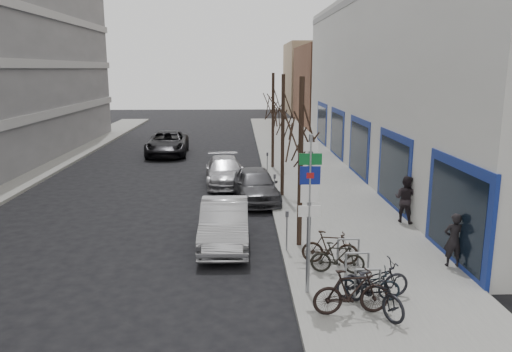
{
  "coord_description": "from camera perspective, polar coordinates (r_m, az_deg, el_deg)",
  "views": [
    {
      "loc": [
        0.7,
        -11.76,
        5.73
      ],
      "look_at": [
        1.27,
        5.5,
        2.0
      ],
      "focal_mm": 35.0,
      "sensor_mm": 36.0,
      "label": 1
    }
  ],
  "objects": [
    {
      "name": "sidewalk_east",
      "position": [
        22.8,
        7.76,
        -2.28
      ],
      "size": [
        5.0,
        70.0,
        0.15
      ],
      "primitive_type": "cube",
      "color": "slate",
      "rests_on": "ground"
    },
    {
      "name": "meter_front",
      "position": [
        15.59,
        3.55,
        -5.82
      ],
      "size": [
        0.1,
        0.08,
        1.27
      ],
      "color": "gray",
      "rests_on": "sidewalk_east"
    },
    {
      "name": "highway_sign_pole",
      "position": [
        12.31,
        6.12,
        -3.29
      ],
      "size": [
        0.55,
        0.1,
        4.2
      ],
      "color": "gray",
      "rests_on": "ground"
    },
    {
      "name": "bike_mid_inner",
      "position": [
        14.17,
        9.32,
        -9.17
      ],
      "size": [
        1.57,
        0.71,
        0.92
      ],
      "primitive_type": "imported",
      "rotation": [
        0.0,
        0.0,
        1.39
      ],
      "color": "black",
      "rests_on": "sidewalk_east"
    },
    {
      "name": "parked_car_front",
      "position": [
        16.53,
        -3.63,
        -5.43
      ],
      "size": [
        1.56,
        4.45,
        1.47
      ],
      "primitive_type": "imported",
      "rotation": [
        0.0,
        0.0,
        0.0
      ],
      "color": "#A9AAAE",
      "rests_on": "ground"
    },
    {
      "name": "parked_car_mid",
      "position": [
        21.87,
        -0.02,
        -1.01
      ],
      "size": [
        2.23,
        4.5,
        1.47
      ],
      "primitive_type": "imported",
      "rotation": [
        0.0,
        0.0,
        0.12
      ],
      "color": "#444448",
      "rests_on": "ground"
    },
    {
      "name": "tree_near",
      "position": [
        15.46,
        5.2,
        6.1
      ],
      "size": [
        1.8,
        1.8,
        5.5
      ],
      "color": "black",
      "rests_on": "ground"
    },
    {
      "name": "lane_car",
      "position": [
        34.25,
        -10.09,
        3.71
      ],
      "size": [
        2.9,
        5.82,
        1.58
      ],
      "primitive_type": "imported",
      "rotation": [
        0.0,
        0.0,
        0.05
      ],
      "color": "black",
      "rests_on": "ground"
    },
    {
      "name": "meter_mid",
      "position": [
        20.87,
        2.13,
        -1.15
      ],
      "size": [
        0.1,
        0.08,
        1.27
      ],
      "color": "gray",
      "rests_on": "sidewalk_east"
    },
    {
      "name": "pedestrian_near",
      "position": [
        15.43,
        21.66,
        -6.8
      ],
      "size": [
        0.6,
        0.41,
        1.58
      ],
      "primitive_type": "imported",
      "rotation": [
        0.0,
        0.0,
        3.08
      ],
      "color": "black",
      "rests_on": "sidewalk_east"
    },
    {
      "name": "bike_far_curb",
      "position": [
        12.85,
        13.18,
        -11.12
      ],
      "size": [
        1.9,
        0.76,
        1.13
      ],
      "primitive_type": "imported",
      "rotation": [
        0.0,
        0.0,
        1.68
      ],
      "color": "black",
      "rests_on": "sidewalk_east"
    },
    {
      "name": "meter_back",
      "position": [
        26.25,
        1.3,
        1.62
      ],
      "size": [
        0.1,
        0.08,
        1.27
      ],
      "color": "gray",
      "rests_on": "sidewalk_east"
    },
    {
      "name": "tree_mid",
      "position": [
        21.9,
        3.11,
        7.91
      ],
      "size": [
        1.8,
        1.8,
        5.5
      ],
      "color": "black",
      "rests_on": "ground"
    },
    {
      "name": "ground",
      "position": [
        13.1,
        -4.91,
        -13.8
      ],
      "size": [
        120.0,
        120.0,
        0.0
      ],
      "primitive_type": "plane",
      "color": "black",
      "rests_on": "ground"
    },
    {
      "name": "parked_car_back",
      "position": [
        25.16,
        -3.61,
        0.57
      ],
      "size": [
        2.21,
        4.75,
        1.34
      ],
      "primitive_type": "imported",
      "rotation": [
        0.0,
        0.0,
        0.07
      ],
      "color": "#AEAEB3",
      "rests_on": "ground"
    },
    {
      "name": "tree_far",
      "position": [
        28.37,
        1.96,
        8.9
      ],
      "size": [
        1.8,
        1.8,
        5.5
      ],
      "color": "black",
      "rests_on": "ground"
    },
    {
      "name": "bike_near_left",
      "position": [
        12.19,
        13.29,
        -12.25
      ],
      "size": [
        1.48,
        2.02,
        1.21
      ],
      "primitive_type": "imported",
      "rotation": [
        0.0,
        0.0,
        0.51
      ],
      "color": "black",
      "rests_on": "sidewalk_east"
    },
    {
      "name": "pedestrian_far",
      "position": [
        19.19,
        16.72,
        -2.5
      ],
      "size": [
        0.78,
        0.77,
        1.77
      ],
      "primitive_type": "imported",
      "rotation": [
        0.0,
        0.0,
        2.38
      ],
      "color": "black",
      "rests_on": "sidewalk_east"
    },
    {
      "name": "bike_far_inner",
      "position": [
        14.76,
        8.47,
        -8.06
      ],
      "size": [
        1.73,
        0.84,
        1.01
      ],
      "primitive_type": "imported",
      "rotation": [
        0.0,
        0.0,
        1.35
      ],
      "color": "black",
      "rests_on": "sidewalk_east"
    },
    {
      "name": "tan_building_far",
      "position": [
        67.99,
        9.12,
        11.0
      ],
      "size": [
        13.0,
        12.0,
        9.0
      ],
      "primitive_type": "cube",
      "color": "#937A5B",
      "rests_on": "ground"
    },
    {
      "name": "bike_rack",
      "position": [
        13.72,
        11.47,
        -9.77
      ],
      "size": [
        0.66,
        2.26,
        0.83
      ],
      "color": "gray",
      "rests_on": "sidewalk_east"
    },
    {
      "name": "bike_near_right",
      "position": [
        11.98,
        10.87,
        -12.83
      ],
      "size": [
        1.87,
        0.69,
        1.11
      ],
      "primitive_type": "imported",
      "rotation": [
        0.0,
        0.0,
        1.65
      ],
      "color": "black",
      "rests_on": "sidewalk_east"
    },
    {
      "name": "bike_mid_curb",
      "position": [
        12.78,
        12.68,
        -11.66
      ],
      "size": [
        1.61,
        0.68,
        0.95
      ],
      "primitive_type": "imported",
      "rotation": [
        0.0,
        0.0,
        1.44
      ],
      "color": "black",
      "rests_on": "sidewalk_east"
    },
    {
      "name": "brick_building_far",
      "position": [
        53.23,
        11.64,
        10.08
      ],
      "size": [
        12.0,
        14.0,
        8.0
      ],
      "primitive_type": "cube",
      "color": "brown",
      "rests_on": "ground"
    }
  ]
}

